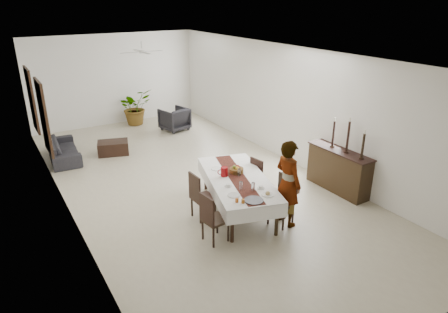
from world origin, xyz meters
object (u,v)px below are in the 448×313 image
at_px(woman, 288,183).
at_px(sideboard_body, 338,171).
at_px(dining_table_top, 238,179).
at_px(red_pitcher, 224,172).
at_px(sofa, 63,149).

relative_size(woman, sideboard_body, 1.10).
xyz_separation_m(woman, sideboard_body, (2.05, 0.54, -0.41)).
bearing_deg(woman, dining_table_top, 27.55).
relative_size(red_pitcher, woman, 0.11).
bearing_deg(dining_table_top, sofa, 133.90).
xyz_separation_m(sideboard_body, sofa, (-5.24, 5.56, -0.21)).
relative_size(dining_table_top, sideboard_body, 1.49).
height_order(dining_table_top, sideboard_body, sideboard_body).
bearing_deg(sideboard_body, dining_table_top, 170.49).
relative_size(dining_table_top, sofa, 1.26).
height_order(red_pitcher, sideboard_body, sideboard_body).
height_order(red_pitcher, woman, woman).
bearing_deg(sideboard_body, woman, -165.26).
xyz_separation_m(dining_table_top, red_pitcher, (-0.20, 0.22, 0.14)).
bearing_deg(sofa, woman, -147.84).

